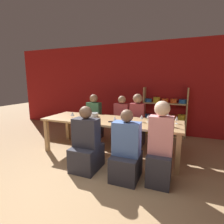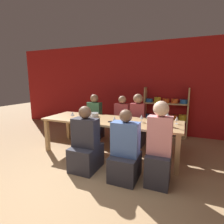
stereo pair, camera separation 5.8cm
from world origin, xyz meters
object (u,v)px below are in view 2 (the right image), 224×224
wine_glass_empty_a (142,117)px  wine_glass_white_a (87,116)px  wine_glass_white_b (92,114)px  shelf_unit (165,116)px  cell_phone (112,122)px  mixing_bowl (93,114)px  person_near_a (86,147)px  wine_bottle_green (167,119)px  wine_glass_empty_b (84,112)px  person_far_a (122,125)px  person_near_b (159,153)px  wine_glass_white_c (72,114)px  wine_glass_red_b (177,119)px  person_far_c (137,126)px  person_near_c (125,154)px  person_far_b (95,122)px  dining_table (110,123)px  wine_glass_red_a (114,119)px  wine_glass_red_c (148,117)px

wine_glass_empty_a → wine_glass_white_a: size_ratio=0.81×
wine_glass_white_a → wine_glass_white_b: bearing=92.8°
shelf_unit → cell_phone: (-0.86, -1.94, 0.17)m
mixing_bowl → person_near_a: person_near_a is taller
mixing_bowl → wine_bottle_green: 1.68m
wine_glass_white_a → wine_glass_empty_b: bearing=128.9°
shelf_unit → wine_glass_empty_a: (-0.30, -1.72, 0.27)m
mixing_bowl → wine_glass_white_a: (0.17, -0.56, 0.08)m
mixing_bowl → person_far_a: (0.48, 0.66, -0.36)m
person_near_b → wine_glass_white_c: bearing=166.5°
shelf_unit → wine_glass_red_b: (0.36, -1.61, 0.27)m
person_far_c → person_near_c: bearing=97.6°
wine_glass_white_c → person_near_c: size_ratio=0.15×
wine_glass_white_b → wine_glass_red_b: bearing=12.3°
wine_glass_white_b → person_far_b: 1.18m
person_far_a → person_far_b: bearing=2.4°
mixing_bowl → dining_table: bearing=-18.5°
wine_glass_red_a → wine_glass_empty_b: bearing=157.1°
wine_glass_empty_a → wine_glass_white_a: (-0.99, -0.44, 0.02)m
wine_glass_white_b → person_near_a: bearing=-71.3°
wine_glass_red_c → person_far_a: 1.18m
wine_glass_white_b → person_near_c: bearing=-33.2°
wine_glass_empty_a → person_near_a: person_near_a is taller
mixing_bowl → wine_glass_empty_b: 0.23m
wine_glass_white_a → shelf_unit: bearing=59.1°
person_far_a → mixing_bowl: bearing=53.9°
mixing_bowl → person_far_b: person_far_b is taller
dining_table → wine_glass_red_b: bearing=6.7°
shelf_unit → wine_glass_red_c: shelf_unit is taller
shelf_unit → wine_glass_red_a: 2.25m
person_near_b → cell_phone: bearing=149.9°
wine_bottle_green → person_near_b: 0.81m
wine_glass_empty_a → wine_glass_red_b: 0.67m
wine_glass_red_c → wine_glass_white_c: 1.57m
wine_glass_white_a → person_far_c: 1.40m
wine_glass_white_b → cell_phone: (0.44, 0.03, -0.12)m
person_near_a → wine_bottle_green: bearing=29.3°
mixing_bowl → person_far_a: 0.89m
wine_glass_white_a → wine_glass_white_c: 0.41m
wine_glass_empty_a → dining_table: bearing=-176.2°
wine_glass_red_c → wine_glass_white_a: bearing=-157.0°
wine_glass_white_c → person_near_c: (1.35, -0.50, -0.47)m
wine_glass_red_c → person_far_a: size_ratio=0.13×
cell_phone → person_far_c: person_far_c is taller
wine_glass_red_c → person_far_b: (-1.59, 0.71, -0.41)m
wine_glass_white_a → person_near_c: size_ratio=0.16×
wine_glass_white_c → person_far_a: bearing=58.1°
shelf_unit → wine_glass_red_a: (-0.73, -2.11, 0.28)m
wine_glass_white_c → person_near_b: size_ratio=0.14×
person_far_a → person_far_c: person_far_c is taller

